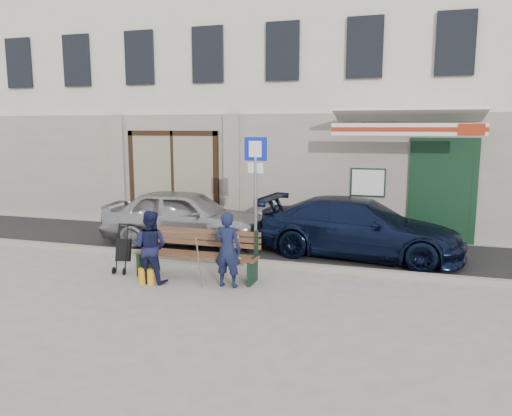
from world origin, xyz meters
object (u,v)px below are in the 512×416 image
at_px(car_navy, 359,228).
at_px(parking_sign, 256,179).
at_px(car_silver, 185,217).
at_px(bench, 195,254).
at_px(man, 228,250).
at_px(woman, 150,247).
at_px(stroller, 123,251).

height_order(car_navy, parking_sign, parking_sign).
height_order(car_silver, parking_sign, parking_sign).
height_order(bench, man, man).
xyz_separation_m(parking_sign, woman, (-1.41, -2.01, -1.10)).
relative_size(car_navy, bench, 1.87).
distance_m(car_silver, man, 3.55).
height_order(bench, stroller, bench).
xyz_separation_m(bench, man, (0.80, -0.33, 0.23)).
height_order(car_silver, car_navy, car_silver).
xyz_separation_m(man, stroller, (-2.30, 0.26, -0.26)).
distance_m(woman, stroller, 0.99).
xyz_separation_m(car_navy, bench, (-2.84, -2.53, -0.19)).
distance_m(bench, stroller, 1.51).
relative_size(parking_sign, man, 1.92).
bearing_deg(car_navy, stroller, 127.15).
height_order(man, woman, man).
height_order(car_navy, man, man).
bearing_deg(car_silver, parking_sign, -120.36).
xyz_separation_m(car_silver, woman, (0.70, -3.00, -0.01)).
bearing_deg(parking_sign, woman, -122.79).
bearing_deg(woman, man, -174.47).
bearing_deg(man, bench, -23.03).
distance_m(car_navy, man, 3.52).
bearing_deg(parking_sign, car_silver, 157.12).
bearing_deg(car_navy, man, 150.62).
bearing_deg(woman, bench, -143.56).
bearing_deg(parking_sign, bench, -114.54).
bearing_deg(stroller, car_silver, 74.76).
relative_size(bench, stroller, 2.51).
xyz_separation_m(car_navy, parking_sign, (-2.09, -1.03, 1.12)).
distance_m(bench, woman, 0.86).
distance_m(car_silver, car_navy, 4.20).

